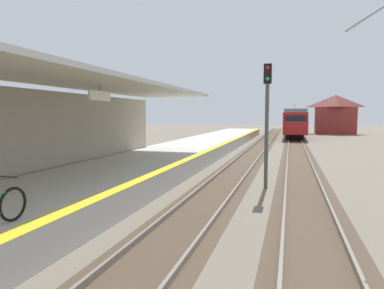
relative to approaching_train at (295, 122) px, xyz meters
name	(u,v)px	position (x,y,z in m)	size (l,w,h in m)	color
station_platform	(135,170)	(-7.80, -35.63, -1.73)	(5.00, 80.00, 0.91)	#B7B5AD
station_building_with_canopy	(14,128)	(-9.60, -41.12, 0.48)	(4.85, 24.00, 4.43)	#4C4C4C
track_pair_nearest_platform	(237,169)	(-3.40, -31.63, -2.13)	(2.34, 120.00, 0.16)	#4C3D2D
track_pair_middle	(301,172)	(0.00, -31.63, -2.13)	(2.34, 120.00, 0.16)	#4C3D2D
approaching_train	(295,122)	(0.00, 0.00, 0.00)	(2.93, 19.60, 4.76)	maroon
rail_signal_post	(267,113)	(-1.55, -36.00, 1.02)	(0.32, 0.34, 5.20)	#4C4C4C
distant_trackside_house	(335,114)	(6.49, 9.70, 1.16)	(6.60, 5.28, 6.40)	maroon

